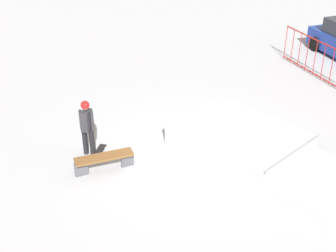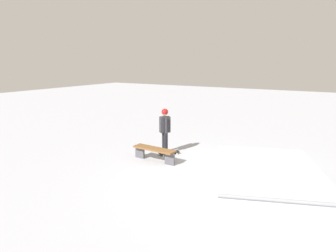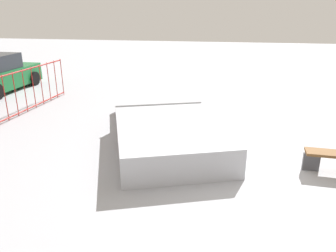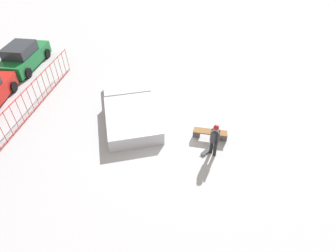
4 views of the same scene
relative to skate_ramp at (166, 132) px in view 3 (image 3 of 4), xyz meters
name	(u,v)px [view 3 (image 3 of 4)]	position (x,y,z in m)	size (l,w,h in m)	color
ground_plane	(225,161)	(-0.82, -1.57, -0.32)	(60.00, 60.00, 0.00)	#A8AAB2
skate_ramp	(166,132)	(0.00, 0.00, 0.00)	(5.97, 4.30, 0.74)	#B0B3BB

